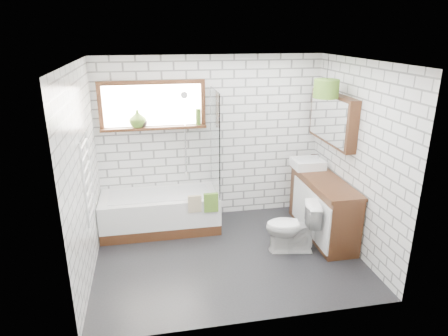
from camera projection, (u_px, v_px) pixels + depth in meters
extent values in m
cube|color=black|center=(228.00, 255.00, 5.31)|extent=(3.40, 2.60, 0.01)
cube|color=white|center=(228.00, 61.00, 4.48)|extent=(3.40, 2.60, 0.01)
cube|color=white|center=(211.00, 139.00, 6.10)|extent=(3.40, 0.01, 2.50)
cube|color=white|center=(256.00, 211.00, 3.68)|extent=(3.40, 0.01, 2.50)
cube|color=white|center=(83.00, 175.00, 4.59)|extent=(0.01, 2.60, 2.50)
cube|color=white|center=(356.00, 158.00, 5.20)|extent=(0.01, 2.60, 2.50)
cube|color=#331A0E|center=(153.00, 106.00, 5.73)|extent=(1.52, 0.16, 0.68)
cube|color=white|center=(87.00, 179.00, 4.61)|extent=(0.06, 0.52, 1.00)
cube|color=#331A0E|center=(332.00, 119.00, 5.60)|extent=(0.16, 1.20, 0.70)
cylinder|color=silver|center=(185.00, 135.00, 5.96)|extent=(0.02, 0.02, 1.30)
cube|color=white|center=(160.00, 212.00, 5.92)|extent=(1.71, 0.75, 0.55)
cube|color=white|center=(215.00, 142.00, 5.73)|extent=(0.02, 0.72, 1.50)
cube|color=#486F21|center=(211.00, 203.00, 5.61)|extent=(0.20, 0.06, 0.28)
cube|color=tan|center=(195.00, 204.00, 5.57)|extent=(0.19, 0.05, 0.25)
cube|color=#331A0E|center=(323.00, 207.00, 5.73)|extent=(0.48, 1.50, 0.86)
cube|color=white|center=(308.00, 164.00, 6.02)|extent=(0.45, 0.39, 0.13)
cylinder|color=silver|center=(318.00, 159.00, 6.03)|extent=(0.04, 0.04, 0.16)
imported|color=white|center=(292.00, 227.00, 5.31)|extent=(0.51, 0.75, 0.70)
imported|color=#4F7423|center=(138.00, 120.00, 5.72)|extent=(0.31, 0.31, 0.25)
imported|color=black|center=(141.00, 122.00, 5.74)|extent=(0.22, 0.22, 0.18)
cylinder|color=#4F7423|center=(198.00, 118.00, 5.88)|extent=(0.09, 0.09, 0.23)
cylinder|color=#486F21|center=(326.00, 89.00, 5.24)|extent=(0.33, 0.33, 0.24)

